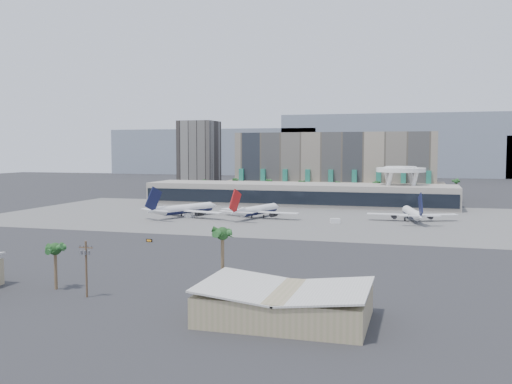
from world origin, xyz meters
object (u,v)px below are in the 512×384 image
(service_vehicle_b, at_px, (335,221))
(taxiway_sign, at_px, (149,240))
(airliner_centre, at_px, (257,210))
(utility_pole, at_px, (86,264))
(airliner_left, at_px, (185,209))
(airliner_right, at_px, (412,213))
(service_vehicle_a, at_px, (189,215))

(service_vehicle_b, xyz_separation_m, taxiway_sign, (-53.24, -65.41, -0.52))
(service_vehicle_b, bearing_deg, airliner_centre, 147.21)
(airliner_centre, relative_size, taxiway_sign, 17.62)
(utility_pole, bearing_deg, airliner_left, 104.90)
(airliner_right, relative_size, taxiway_sign, 17.27)
(airliner_left, xyz_separation_m, taxiway_sign, (16.40, -68.46, -3.27))
(utility_pole, height_order, service_vehicle_a, utility_pole)
(service_vehicle_a, height_order, taxiway_sign, service_vehicle_a)
(airliner_right, xyz_separation_m, service_vehicle_b, (-31.11, -16.21, -2.46))
(airliner_right, bearing_deg, utility_pole, -124.35)
(airliner_centre, distance_m, service_vehicle_a, 31.19)
(airliner_left, xyz_separation_m, airliner_centre, (32.85, 5.38, -0.16))
(utility_pole, bearing_deg, airliner_right, 66.86)
(utility_pole, bearing_deg, service_vehicle_a, 104.05)
(service_vehicle_a, relative_size, service_vehicle_b, 1.02)
(airliner_right, distance_m, service_vehicle_b, 35.16)
(airliner_centre, bearing_deg, taxiway_sign, -86.55)
(utility_pole, xyz_separation_m, service_vehicle_b, (33.13, 134.12, -6.11))
(service_vehicle_a, distance_m, service_vehicle_b, 67.12)
(taxiway_sign, bearing_deg, airliner_right, 51.06)
(airliner_right, relative_size, service_vehicle_a, 9.73)
(airliner_left, relative_size, airliner_right, 1.02)
(utility_pole, distance_m, service_vehicle_a, 140.00)
(utility_pole, xyz_separation_m, airliner_centre, (-3.66, 142.55, -3.52))
(airliner_right, relative_size, service_vehicle_b, 9.91)
(utility_pole, height_order, airliner_left, airliner_left)
(airliner_left, bearing_deg, service_vehicle_b, 22.39)
(airliner_right, distance_m, taxiway_sign, 117.41)
(service_vehicle_b, height_order, taxiway_sign, service_vehicle_b)
(service_vehicle_b, bearing_deg, taxiway_sign, -149.02)
(taxiway_sign, bearing_deg, airliner_left, 110.48)
(service_vehicle_a, relative_size, taxiway_sign, 1.78)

